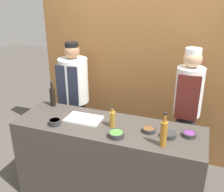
# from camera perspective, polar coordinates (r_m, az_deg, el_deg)

# --- Properties ---
(cabinet_wall) EXTENTS (2.68, 0.18, 2.40)m
(cabinet_wall) POSITION_cam_1_polar(r_m,az_deg,el_deg) (3.62, 5.44, 5.28)
(cabinet_wall) COLOR brown
(cabinet_wall) RESTS_ON ground_plane
(counter) EXTENTS (1.98, 0.63, 0.95)m
(counter) POSITION_cam_1_polar(r_m,az_deg,el_deg) (2.98, -0.85, -14.47)
(counter) COLOR #3D3833
(counter) RESTS_ON ground_plane
(sauce_bowl_purple) EXTENTS (0.13, 0.13, 0.04)m
(sauce_bowl_purple) POSITION_cam_1_polar(r_m,az_deg,el_deg) (2.63, 16.46, -7.98)
(sauce_bowl_purple) COLOR #2D2D2D
(sauce_bowl_purple) RESTS_ON counter
(sauce_bowl_brown) EXTENTS (0.13, 0.13, 0.04)m
(sauce_bowl_brown) POSITION_cam_1_polar(r_m,az_deg,el_deg) (2.62, 8.02, -7.28)
(sauce_bowl_brown) COLOR #2D2D2D
(sauce_bowl_brown) RESTS_ON counter
(sauce_bowl_orange) EXTENTS (0.15, 0.15, 0.05)m
(sauce_bowl_orange) POSITION_cam_1_polar(r_m,az_deg,el_deg) (2.57, 12.15, -8.19)
(sauce_bowl_orange) COLOR #2D2D2D
(sauce_bowl_orange) RESTS_ON counter
(sauce_bowl_white) EXTENTS (0.13, 0.13, 0.05)m
(sauce_bowl_white) POSITION_cam_1_polar(r_m,az_deg,el_deg) (2.78, -12.35, -5.53)
(sauce_bowl_white) COLOR #2D2D2D
(sauce_bowl_white) RESTS_ON counter
(sauce_bowl_green) EXTENTS (0.15, 0.15, 0.05)m
(sauce_bowl_green) POSITION_cam_1_polar(r_m,az_deg,el_deg) (2.51, 0.92, -8.30)
(sauce_bowl_green) COLOR #2D2D2D
(sauce_bowl_green) RESTS_ON counter
(cutting_board) EXTENTS (0.38, 0.24, 0.02)m
(cutting_board) POSITION_cam_1_polar(r_m,az_deg,el_deg) (2.84, -6.16, -4.97)
(cutting_board) COLOR white
(cutting_board) RESTS_ON counter
(bottle_amber) EXTENTS (0.06, 0.06, 0.33)m
(bottle_amber) POSITION_cam_1_polar(r_m,az_deg,el_deg) (2.37, 11.19, -7.91)
(bottle_amber) COLOR #9E661E
(bottle_amber) RESTS_ON counter
(bottle_soy) EXTENTS (0.06, 0.06, 0.30)m
(bottle_soy) POSITION_cam_1_polar(r_m,az_deg,el_deg) (3.19, -12.82, -0.11)
(bottle_soy) COLOR black
(bottle_soy) RESTS_ON counter
(bottle_vinegar) EXTENTS (0.06, 0.06, 0.23)m
(bottle_vinegar) POSITION_cam_1_polar(r_m,az_deg,el_deg) (2.66, 0.05, -4.95)
(bottle_vinegar) COLOR olive
(bottle_vinegar) RESTS_ON counter
(chef_left) EXTENTS (0.38, 0.38, 1.64)m
(chef_left) POSITION_cam_1_polar(r_m,az_deg,el_deg) (3.57, -8.14, -0.59)
(chef_left) COLOR #28282D
(chef_left) RESTS_ON ground_plane
(chef_right) EXTENTS (0.31, 0.31, 1.67)m
(chef_right) POSITION_cam_1_polar(r_m,az_deg,el_deg) (3.18, 15.88, -3.37)
(chef_right) COLOR #28282D
(chef_right) RESTS_ON ground_plane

